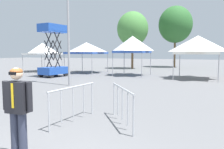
{
  "coord_description": "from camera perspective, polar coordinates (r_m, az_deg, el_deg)",
  "views": [
    {
      "loc": [
        3.01,
        -2.36,
        2.06
      ],
      "look_at": [
        -0.17,
        4.72,
        1.3
      ],
      "focal_mm": 35.83,
      "sensor_mm": 36.0,
      "label": 1
    }
  ],
  "objects": [
    {
      "name": "canopy_tent_right_of_center",
      "position": [
        25.53,
        -17.29,
        6.23
      ],
      "size": [
        3.08,
        3.08,
        3.1
      ],
      "color": "#9E9EA3",
      "rests_on": "ground"
    },
    {
      "name": "canopy_tent_behind_left",
      "position": [
        22.96,
        -6.53,
        6.68
      ],
      "size": [
        3.46,
        3.46,
        3.09
      ],
      "color": "#9E9EA3",
      "rests_on": "ground"
    },
    {
      "name": "canopy_tent_far_right",
      "position": [
        20.22,
        5.23,
        7.62
      ],
      "size": [
        2.84,
        2.84,
        3.54
      ],
      "color": "#9E9EA3",
      "rests_on": "ground"
    },
    {
      "name": "canopy_tent_far_left",
      "position": [
        18.76,
        21.02,
        7.06
      ],
      "size": [
        3.31,
        3.31,
        3.39
      ],
      "color": "#9E9EA3",
      "rests_on": "ground"
    },
    {
      "name": "scissor_lift",
      "position": [
        19.74,
        -14.75,
        3.24
      ],
      "size": [
        1.64,
        2.44,
        4.41
      ],
      "color": "black",
      "rests_on": "ground"
    },
    {
      "name": "person_foreground",
      "position": [
        4.66,
        -22.91,
        -7.57
      ],
      "size": [
        0.65,
        0.29,
        1.78
      ],
      "color": "#33384C",
      "rests_on": "ground"
    },
    {
      "name": "tree_behind_tents_left",
      "position": [
        32.81,
        15.87,
        12.16
      ],
      "size": [
        4.58,
        4.58,
        8.46
      ],
      "color": "brown",
      "rests_on": "ground"
    },
    {
      "name": "tree_behind_tents_center",
      "position": [
        28.86,
        5.28,
        11.52
      ],
      "size": [
        3.92,
        3.92,
        7.22
      ],
      "color": "brown",
      "rests_on": "ground"
    },
    {
      "name": "crowd_barrier_near_person",
      "position": [
        6.73,
        -9.88,
        -5.68
      ],
      "size": [
        0.21,
        2.1,
        1.08
      ],
      "color": "#B7BABF",
      "rests_on": "ground"
    },
    {
      "name": "crowd_barrier_mid_lot",
      "position": [
        6.44,
        2.65,
        -6.12
      ],
      "size": [
        1.31,
        1.7,
        1.08
      ],
      "color": "#B7BABF",
      "rests_on": "ground"
    }
  ]
}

